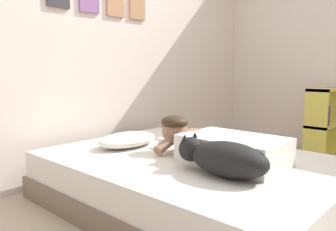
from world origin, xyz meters
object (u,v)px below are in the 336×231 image
(pillow, at_px, (128,140))
(coffee_cup, at_px, (164,143))
(bookshelf, at_px, (321,122))
(dog, at_px, (224,158))
(bed, at_px, (191,181))
(person_lying, at_px, (215,145))
(cell_phone, at_px, (216,156))

(pillow, distance_m, coffee_cup, 0.29)
(pillow, bearing_deg, bookshelf, -19.47)
(pillow, xyz_separation_m, dog, (-0.11, -0.96, 0.05))
(bed, distance_m, person_lying, 0.34)
(bed, relative_size, cell_phone, 14.67)
(person_lying, bearing_deg, cell_phone, 30.14)
(coffee_cup, xyz_separation_m, bookshelf, (1.99, -0.52, -0.01))
(cell_phone, height_order, bookshelf, bookshelf)
(person_lying, height_order, dog, person_lying)
(dog, bearing_deg, person_lying, 42.61)
(coffee_cup, bearing_deg, bookshelf, -14.69)
(cell_phone, xyz_separation_m, bookshelf, (1.95, -0.07, 0.03))
(person_lying, bearing_deg, coffee_cup, 86.39)
(person_lying, xyz_separation_m, cell_phone, (0.08, 0.05, -0.10))
(bed, xyz_separation_m, cell_phone, (0.11, -0.13, 0.18))
(pillow, height_order, cell_phone, pillow)
(dog, height_order, bookshelf, bookshelf)
(cell_phone, bearing_deg, pillow, 106.67)
(bed, bearing_deg, bookshelf, -5.49)
(pillow, bearing_deg, dog, -96.80)
(pillow, xyz_separation_m, person_lying, (0.13, -0.74, 0.05))
(person_lying, bearing_deg, bookshelf, -0.65)
(pillow, bearing_deg, cell_phone, -73.33)
(pillow, bearing_deg, person_lying, -80.04)
(dog, bearing_deg, coffee_cup, 69.14)
(bed, relative_size, coffee_cup, 16.43)
(bed, bearing_deg, dog, -117.40)
(bookshelf, bearing_deg, dog, -174.91)
(person_lying, distance_m, bookshelf, 2.03)
(coffee_cup, height_order, bookshelf, bookshelf)
(dog, xyz_separation_m, coffee_cup, (0.28, 0.72, -0.07))
(bed, distance_m, pillow, 0.62)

